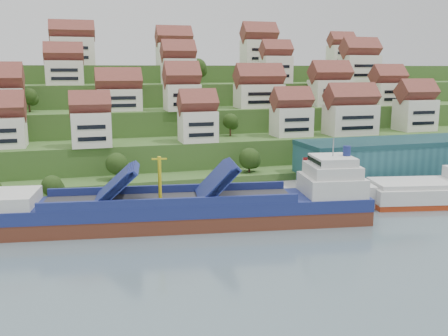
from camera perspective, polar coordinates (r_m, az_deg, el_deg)
name	(u,v)px	position (r m, az deg, el deg)	size (l,w,h in m)	color
ground	(241,220)	(100.86, 1.94, -5.98)	(300.00, 300.00, 0.00)	slate
quay	(300,191)	(121.21, 8.71, -2.60)	(180.00, 14.00, 2.20)	gray
hillside	(158,119)	(198.23, -7.53, 5.62)	(260.00, 128.00, 31.00)	#2D4C1E
hillside_village	(188,87)	(155.50, -4.16, 9.27)	(153.97, 62.81, 29.21)	white
hillside_trees	(140,125)	(134.68, -9.59, 4.91)	(146.53, 62.72, 30.71)	#264115
warehouse	(411,158)	(138.06, 20.56, 1.09)	(60.00, 15.00, 10.00)	#22555E
flagpole	(303,172)	(114.75, 9.00, -0.44)	(1.28, 0.16, 8.00)	gray
cargo_ship	(191,209)	(97.11, -3.79, -4.75)	(74.69, 22.13, 16.32)	#5B2B1B
second_ship	(438,192)	(121.95, 23.29, -2.58)	(31.68, 16.77, 8.73)	#9A2D10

